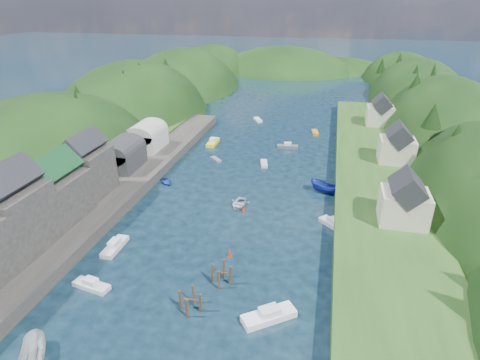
% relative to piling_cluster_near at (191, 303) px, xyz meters
% --- Properties ---
extents(ground, '(600.00, 600.00, 0.00)m').
position_rel_piling_cluster_near_xyz_m(ground, '(-0.65, 51.17, -1.08)').
color(ground, black).
rests_on(ground, ground).
extents(hillside_left, '(44.00, 245.56, 52.00)m').
position_rel_piling_cluster_near_xyz_m(hillside_left, '(-45.65, 76.17, -9.11)').
color(hillside_left, black).
rests_on(hillside_left, ground).
extents(hillside_right, '(36.00, 245.56, 48.00)m').
position_rel_piling_cluster_near_xyz_m(hillside_right, '(44.35, 76.17, -8.49)').
color(hillside_right, black).
rests_on(hillside_right, ground).
extents(far_hills, '(103.00, 68.00, 44.00)m').
position_rel_piling_cluster_near_xyz_m(far_hills, '(0.56, 175.18, -11.88)').
color(far_hills, black).
rests_on(far_hills, ground).
extents(hill_trees, '(90.27, 148.82, 11.94)m').
position_rel_piling_cluster_near_xyz_m(hill_trees, '(-0.32, 67.01, 9.93)').
color(hill_trees, black).
rests_on(hill_trees, ground).
extents(quay_left, '(12.00, 110.00, 2.00)m').
position_rel_piling_cluster_near_xyz_m(quay_left, '(-24.65, 21.17, -0.08)').
color(quay_left, '#2D2B28').
rests_on(quay_left, ground).
extents(terrace_left_grass, '(12.00, 110.00, 2.50)m').
position_rel_piling_cluster_near_xyz_m(terrace_left_grass, '(-31.65, 21.17, 0.17)').
color(terrace_left_grass, '#234719').
rests_on(terrace_left_grass, ground).
extents(quayside_buildings, '(8.00, 35.84, 12.90)m').
position_rel_piling_cluster_near_xyz_m(quayside_buildings, '(-26.65, 7.56, 6.01)').
color(quayside_buildings, '#2D2B28').
rests_on(quayside_buildings, quay_left).
extents(boat_sheds, '(7.00, 21.00, 7.50)m').
position_rel_piling_cluster_near_xyz_m(boat_sheds, '(-26.65, 40.17, 4.20)').
color(boat_sheds, '#2D2D30').
rests_on(boat_sheds, quay_left).
extents(terrace_right, '(16.00, 120.00, 2.40)m').
position_rel_piling_cluster_near_xyz_m(terrace_right, '(24.35, 41.17, 0.12)').
color(terrace_right, '#234719').
rests_on(terrace_right, ground).
extents(right_bank_cottages, '(9.00, 59.24, 8.41)m').
position_rel_piling_cluster_near_xyz_m(right_bank_cottages, '(27.35, 49.50, 4.77)').
color(right_bank_cottages, beige).
rests_on(right_bank_cottages, terrace_right).
extents(piling_cluster_near, '(2.90, 2.74, 3.30)m').
position_rel_piling_cluster_near_xyz_m(piling_cluster_near, '(0.00, 0.00, 0.00)').
color(piling_cluster_near, '#382314').
rests_on(piling_cluster_near, ground).
extents(piling_cluster_far, '(2.91, 2.74, 3.39)m').
position_rel_piling_cluster_near_xyz_m(piling_cluster_far, '(2.22, 5.63, 0.05)').
color(piling_cluster_far, '#382314').
rests_on(piling_cluster_far, ground).
extents(channel_buoy_near, '(0.70, 0.70, 1.10)m').
position_rel_piling_cluster_near_xyz_m(channel_buoy_near, '(1.88, 11.56, -0.60)').
color(channel_buoy_near, '#AE1A0D').
rests_on(channel_buoy_near, ground).
extents(channel_buoy_far, '(0.70, 0.70, 1.10)m').
position_rel_piling_cluster_near_xyz_m(channel_buoy_far, '(0.96, 24.98, -0.60)').
color(channel_buoy_far, '#AE1A0D').
rests_on(channel_buoy_far, ground).
extents(moored_boats, '(37.95, 100.85, 2.45)m').
position_rel_piling_cluster_near_xyz_m(moored_boats, '(-0.34, 20.79, -0.39)').
color(moored_boats, white).
rests_on(moored_boats, ground).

